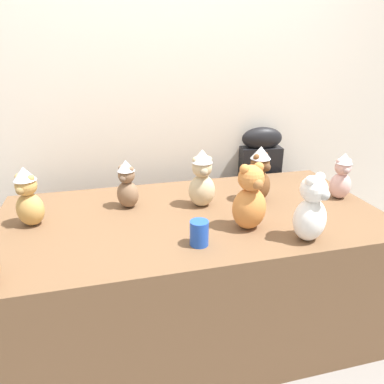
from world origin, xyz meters
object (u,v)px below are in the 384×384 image
Objects in this scene: teddy_bear_mocha at (127,185)px; teddy_bear_blush at (342,177)px; display_table at (192,273)px; teddy_bear_honey at (28,197)px; teddy_bear_ginger at (250,199)px; teddy_bear_chestnut at (259,175)px; party_cup_blue at (199,233)px; teddy_bear_sand at (202,179)px; instrument_case at (258,195)px; teddy_bear_snow at (311,210)px.

teddy_bear_blush is at bearing 26.02° from teddy_bear_mocha.
display_table is 0.91m from teddy_bear_honey.
teddy_bear_honey is 1.11× the size of teddy_bear_blush.
teddy_bear_ginger is 0.64m from teddy_bear_mocha.
teddy_bear_honey is 1.61m from teddy_bear_blush.
display_table is 0.65m from teddy_bear_chestnut.
display_table is 0.59m from teddy_bear_ginger.
party_cup_blue is (-0.44, -0.38, -0.09)m from teddy_bear_chestnut.
teddy_bear_sand reaches higher than teddy_bear_mocha.
instrument_case is 0.99m from teddy_bear_ginger.
teddy_bear_sand is at bearing 102.07° from teddy_bear_snow.
display_table is 6.28× the size of teddy_bear_chestnut.
teddy_bear_sand reaches higher than instrument_case.
teddy_bear_chestnut is 0.59m from party_cup_blue.
teddy_bear_sand is (-0.35, 0.46, 0.01)m from teddy_bear_snow.
teddy_bear_blush is at bearing -64.83° from instrument_case.
teddy_bear_ginger reaches higher than teddy_bear_mocha.
teddy_bear_honey is (-1.16, -0.01, -0.01)m from teddy_bear_chestnut.
display_table is 6.11× the size of teddy_bear_ginger.
teddy_bear_mocha is at bearing 151.31° from display_table.
teddy_bear_honey is at bearing -134.04° from teddy_bear_mocha.
instrument_case is 0.69m from teddy_bear_chestnut.
teddy_bear_chestnut reaches higher than teddy_bear_snow.
instrument_case is at bearing 52.87° from party_cup_blue.
teddy_bear_honey is at bearing 151.76° from teddy_bear_chestnut.
party_cup_blue is at bearing -26.71° from teddy_bear_mocha.
teddy_bear_chestnut is at bearing 41.00° from party_cup_blue.
teddy_bear_ginger reaches higher than teddy_bear_honey.
teddy_bear_ginger reaches higher than teddy_bear_chestnut.
teddy_bear_sand is at bearing 149.84° from teddy_bear_chestnut.
teddy_bear_honey reaches higher than party_cup_blue.
teddy_bear_sand is (-0.77, 0.09, 0.02)m from teddy_bear_blush.
teddy_bear_honey is at bearing 152.73° from party_cup_blue.
party_cup_blue is (0.26, -0.47, -0.07)m from teddy_bear_mocha.
teddy_bear_snow is at bearing -8.62° from party_cup_blue.
teddy_bear_sand is (0.84, 0.02, 0.01)m from teddy_bear_honey.
instrument_case is 1.07m from teddy_bear_snow.
teddy_bear_chestnut is at bearing -108.59° from instrument_case.
instrument_case is 0.85m from teddy_bear_sand.
teddy_bear_honey is 0.95× the size of teddy_bear_snow.
teddy_bear_mocha is (-0.95, -0.45, 0.34)m from instrument_case.
instrument_case is at bearing 52.03° from teddy_bear_snow.
teddy_bear_blush is 1.16m from teddy_bear_mocha.
teddy_bear_blush reaches higher than display_table.
teddy_bear_blush is at bearing 0.20° from display_table.
teddy_bear_chestnut is 0.34m from teddy_bear_ginger.
display_table is 7.48× the size of teddy_bear_mocha.
teddy_bear_blush is 1.01× the size of teddy_bear_mocha.
instrument_case is 3.92× the size of teddy_bear_mocha.
teddy_bear_snow is (-0.22, -0.98, 0.35)m from instrument_case.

